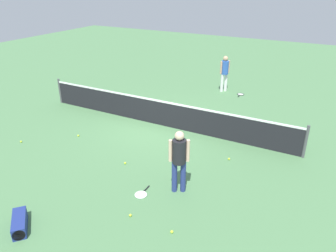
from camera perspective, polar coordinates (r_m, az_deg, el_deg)
The scene contains 13 objects.
ground_plane at distance 12.10m, azimuth -1.29°, elevation 0.18°, with size 40.00×40.00×0.00m, color #4C7A4C.
court_net at distance 11.90m, azimuth -1.32°, elevation 2.37°, with size 10.09×0.09×1.07m.
player_near_side at distance 8.01m, azimuth 1.96°, elevation -5.42°, with size 0.50×0.46×1.70m.
player_far_side at distance 15.69m, azimuth 9.92°, elevation 9.55°, with size 0.47×0.48×1.70m.
tennis_racket_near_player at distance 8.44m, azimuth -4.70°, elevation -11.83°, with size 0.32×0.59×0.03m.
tennis_racket_far_player at distance 15.62m, azimuth 12.59°, elevation 5.42°, with size 0.32×0.58×0.03m.
tennis_ball_near_player at distance 10.01m, azimuth 10.66°, elevation -5.70°, with size 0.07×0.07×0.07m, color #C6E033.
tennis_ball_by_net at distance 11.64m, azimuth -15.47°, elevation -1.63°, with size 0.07×0.07×0.07m, color #C6E033.
tennis_ball_midcourt at distance 7.80m, azimuth -6.61°, elevation -15.30°, with size 0.07×0.07×0.07m, color #C6E033.
tennis_ball_baseline at distance 7.36m, azimuth 0.68°, elevation -18.07°, with size 0.07×0.07×0.07m, color #C6E033.
tennis_ball_stray_left at distance 11.88m, azimuth -24.40°, elevation -2.51°, with size 0.07×0.07×0.07m, color #C6E033.
tennis_ball_stray_right at distance 9.71m, azimuth -7.53°, elevation -6.47°, with size 0.07×0.07×0.07m, color #C6E033.
equipment_bag at distance 8.05m, azimuth -24.62°, elevation -15.39°, with size 0.78×0.74×0.28m.
Camera 1 is at (5.46, -9.55, 5.04)m, focal length 34.73 mm.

